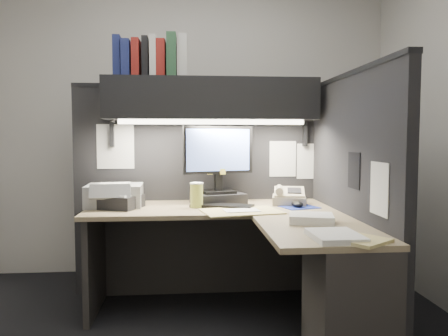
{
  "coord_description": "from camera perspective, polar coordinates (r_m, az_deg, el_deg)",
  "views": [
    {
      "loc": [
        -0.06,
        -2.5,
        1.22
      ],
      "look_at": [
        0.2,
        0.51,
        1.01
      ],
      "focal_mm": 35.0,
      "sensor_mm": 36.0,
      "label": 1
    }
  ],
  "objects": [
    {
      "name": "wall_back",
      "position": [
        4.0,
        -4.1,
        5.87
      ],
      "size": [
        3.5,
        0.04,
        2.7
      ],
      "primitive_type": "cube",
      "color": "beige",
      "rests_on": "floor"
    },
    {
      "name": "wall_front",
      "position": [
        1.01,
        -1.51,
        11.5
      ],
      "size": [
        3.5,
        0.04,
        2.7
      ],
      "primitive_type": "cube",
      "color": "beige",
      "rests_on": "floor"
    },
    {
      "name": "partition_back",
      "position": [
        3.45,
        -3.41,
        -2.97
      ],
      "size": [
        1.9,
        0.06,
        1.6
      ],
      "primitive_type": "cube",
      "color": "black",
      "rests_on": "floor"
    },
    {
      "name": "partition_right",
      "position": [
        2.9,
        16.17,
        -4.45
      ],
      "size": [
        0.06,
        1.5,
        1.6
      ],
      "primitive_type": "cube",
      "color": "black",
      "rests_on": "floor"
    },
    {
      "name": "desk",
      "position": [
        2.66,
        5.96,
        -12.99
      ],
      "size": [
        1.7,
        1.53,
        0.73
      ],
      "color": "#94825E",
      "rests_on": "floor"
    },
    {
      "name": "overhead_shelf",
      "position": [
        3.26,
        -1.69,
        8.95
      ],
      "size": [
        1.55,
        0.34,
        0.3
      ],
      "primitive_type": "cube",
      "color": "black",
      "rests_on": "partition_back"
    },
    {
      "name": "task_light_tube",
      "position": [
        3.11,
        -1.54,
        6.05
      ],
      "size": [
        1.32,
        0.04,
        0.04
      ],
      "primitive_type": "cylinder",
      "rotation": [
        0.0,
        1.57,
        0.0
      ],
      "color": "white",
      "rests_on": "overhead_shelf"
    },
    {
      "name": "monitor",
      "position": [
        3.23,
        -0.75,
        -0.65
      ],
      "size": [
        0.52,
        0.32,
        0.57
      ],
      "rotation": [
        0.0,
        0.0,
        0.26
      ],
      "color": "black",
      "rests_on": "desk"
    },
    {
      "name": "keyboard",
      "position": [
        3.07,
        -0.24,
        -4.96
      ],
      "size": [
        0.46,
        0.29,
        0.02
      ],
      "primitive_type": "cube",
      "rotation": [
        0.0,
        0.0,
        -0.35
      ],
      "color": "black",
      "rests_on": "desk"
    },
    {
      "name": "mousepad",
      "position": [
        3.12,
        9.71,
        -5.03
      ],
      "size": [
        0.29,
        0.28,
        0.0
      ],
      "primitive_type": "cube",
      "rotation": [
        0.0,
        0.0,
        0.32
      ],
      "color": "navy",
      "rests_on": "desk"
    },
    {
      "name": "mouse",
      "position": [
        3.1,
        9.55,
        -4.67
      ],
      "size": [
        0.1,
        0.13,
        0.04
      ],
      "primitive_type": "ellipsoid",
      "rotation": [
        0.0,
        0.0,
        0.29
      ],
      "color": "black",
      "rests_on": "mousepad"
    },
    {
      "name": "telephone",
      "position": [
        3.25,
        8.48,
        -3.82
      ],
      "size": [
        0.29,
        0.29,
        0.1
      ],
      "primitive_type": "cube",
      "rotation": [
        0.0,
        0.0,
        -0.21
      ],
      "color": "#B6AA8C",
      "rests_on": "desk"
    },
    {
      "name": "coffee_cup",
      "position": [
        3.05,
        -3.59,
        -3.65
      ],
      "size": [
        0.12,
        0.12,
        0.17
      ],
      "primitive_type": "cylinder",
      "rotation": [
        0.0,
        0.0,
        -0.43
      ],
      "color": "#CBCC51",
      "rests_on": "desk"
    },
    {
      "name": "printer",
      "position": [
        3.21,
        -14.09,
        -3.48
      ],
      "size": [
        0.4,
        0.34,
        0.15
      ],
      "primitive_type": "cube",
      "rotation": [
        0.0,
        0.0,
        0.03
      ],
      "color": "#989B9E",
      "rests_on": "desk"
    },
    {
      "name": "notebook_stack",
      "position": [
        3.13,
        -13.69,
        -4.29
      ],
      "size": [
        0.37,
        0.34,
        0.09
      ],
      "primitive_type": "cube",
      "rotation": [
        0.0,
        0.0,
        -0.39
      ],
      "color": "black",
      "rests_on": "desk"
    },
    {
      "name": "open_folder",
      "position": [
        2.88,
        2.28,
        -5.68
      ],
      "size": [
        0.56,
        0.42,
        0.01
      ],
      "primitive_type": "cube",
      "rotation": [
        0.0,
        0.0,
        0.21
      ],
      "color": "tan",
      "rests_on": "desk"
    },
    {
      "name": "paper_stack_a",
      "position": [
        2.58,
        11.31,
        -6.46
      ],
      "size": [
        0.29,
        0.26,
        0.05
      ],
      "primitive_type": "cube",
      "rotation": [
        0.0,
        0.0,
        -0.25
      ],
      "color": "white",
      "rests_on": "desk"
    },
    {
      "name": "paper_stack_b",
      "position": [
        2.2,
        14.33,
        -8.6
      ],
      "size": [
        0.23,
        0.29,
        0.03
      ],
      "primitive_type": "cube",
      "rotation": [
        0.0,
        0.0,
        0.02
      ],
      "color": "white",
      "rests_on": "desk"
    },
    {
      "name": "manila_stack",
      "position": [
        2.19,
        16.81,
        -8.86
      ],
      "size": [
        0.34,
        0.35,
        0.02
      ],
      "primitive_type": "cube",
      "rotation": [
        0.0,
        0.0,
        0.63
      ],
      "color": "tan",
      "rests_on": "desk"
    },
    {
      "name": "binder_row",
      "position": [
        3.31,
        -9.48,
        13.95
      ],
      "size": [
        0.52,
        0.26,
        0.31
      ],
      "color": "navy",
      "rests_on": "overhead_shelf"
    },
    {
      "name": "pinned_papers",
      "position": [
        3.1,
        4.01,
        0.95
      ],
      "size": [
        1.76,
        1.31,
        0.51
      ],
      "color": "white",
      "rests_on": "partition_back"
    }
  ]
}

